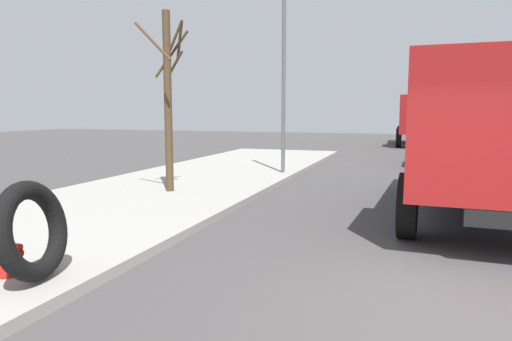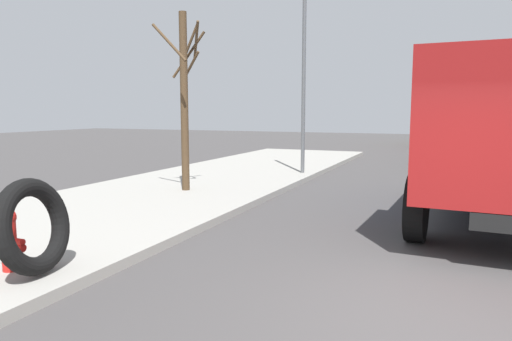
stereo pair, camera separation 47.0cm
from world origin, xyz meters
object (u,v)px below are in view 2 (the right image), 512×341
loose_tire (33,226)px  dump_truck_blue (503,138)px  dump_truck_green (476,117)px  bare_tree (185,95)px  dump_truck_gray (494,124)px  street_light_pole (304,69)px  dump_truck_yellow (453,119)px  fire_hydrant (9,238)px

loose_tire → dump_truck_blue: bearing=-42.4°
dump_truck_green → bare_tree: bearing=166.0°
dump_truck_blue → dump_truck_green: size_ratio=1.01×
dump_truck_blue → dump_truck_green: bearing=-1.2°
dump_truck_green → loose_tire: bearing=170.6°
dump_truck_blue → dump_truck_gray: 10.18m
loose_tire → dump_truck_green: size_ratio=0.17×
street_light_pole → dump_truck_yellow: bearing=-15.0°
dump_truck_yellow → bare_tree: bare_tree is taller
street_light_pole → bare_tree: bearing=158.1°
dump_truck_blue → bare_tree: 7.03m
loose_tire → fire_hydrant: bearing=92.2°
dump_truck_yellow → dump_truck_green: size_ratio=1.00×
fire_hydrant → dump_truck_gray: bearing=-21.5°
loose_tire → dump_truck_green: (36.47, -6.05, 0.86)m
fire_hydrant → bare_tree: (6.00, 1.14, 1.93)m
bare_tree → street_light_pole: 4.68m
fire_hydrant → dump_truck_gray: size_ratio=0.11×
fire_hydrant → bare_tree: bare_tree is taller
dump_truck_gray → bare_tree: 12.65m
street_light_pole → dump_truck_green: bearing=-12.6°
fire_hydrant → dump_truck_blue: size_ratio=0.11×
dump_truck_yellow → bare_tree: 21.20m
fire_hydrant → street_light_pole: 10.65m
dump_truck_gray → dump_truck_yellow: same height
loose_tire → dump_truck_gray: (16.13, -5.95, 0.86)m
dump_truck_gray → loose_tire: bearing=159.7°
dump_truck_blue → street_light_pole: street_light_pole is taller
fire_hydrant → loose_tire: bearing=-87.8°
dump_truck_blue → dump_truck_yellow: bearing=2.7°
dump_truck_gray → bare_tree: bearing=143.5°
fire_hydrant → loose_tire: 0.44m
loose_tire → street_light_pole: size_ratio=0.18×
fire_hydrant → dump_truck_yellow: size_ratio=0.11×
dump_truck_gray → street_light_pole: size_ratio=1.08×
dump_truck_green → bare_tree: 31.43m
fire_hydrant → dump_truck_green: (36.48, -6.45, 1.04)m
loose_tire → street_light_pole: 10.58m
dump_truck_gray → bare_tree: (-10.15, 7.50, 0.88)m
bare_tree → dump_truck_yellow: bearing=-16.5°
dump_truck_yellow → bare_tree: size_ratio=1.63×
dump_truck_gray → dump_truck_green: size_ratio=1.00×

